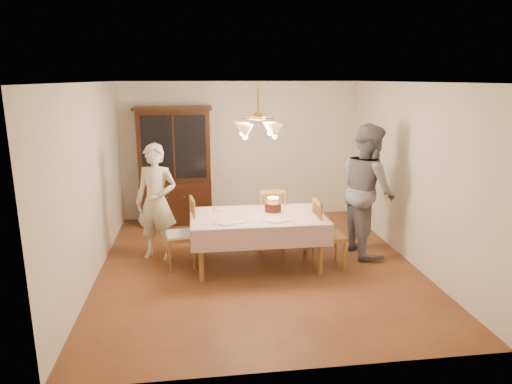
{
  "coord_description": "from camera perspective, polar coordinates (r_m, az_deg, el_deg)",
  "views": [
    {
      "loc": [
        -0.85,
        -6.15,
        2.65
      ],
      "look_at": [
        0.0,
        0.2,
        1.05
      ],
      "focal_mm": 32.0,
      "sensor_mm": 36.0,
      "label": 1
    }
  ],
  "objects": [
    {
      "name": "chair_left_end",
      "position": [
        6.65,
        -9.39,
        -5.44
      ],
      "size": [
        0.47,
        0.49,
        1.0
      ],
      "color": "brown",
      "rests_on": "ground"
    },
    {
      "name": "elderly_woman",
      "position": [
        6.91,
        -12.34,
        -1.23
      ],
      "size": [
        0.74,
        0.6,
        1.74
      ],
      "primitive_type": "imported",
      "rotation": [
        0.0,
        0.0,
        -0.34
      ],
      "color": "beige",
      "rests_on": "ground"
    },
    {
      "name": "china_hutch",
      "position": [
        8.57,
        -10.07,
        2.98
      ],
      "size": [
        1.38,
        0.54,
        2.16
      ],
      "color": "black",
      "rests_on": "ground"
    },
    {
      "name": "ground",
      "position": [
        6.75,
        0.23,
        -9.09
      ],
      "size": [
        5.0,
        5.0,
        0.0
      ],
      "primitive_type": "plane",
      "color": "brown",
      "rests_on": "ground"
    },
    {
      "name": "room_shell",
      "position": [
        6.3,
        0.24,
        4.26
      ],
      "size": [
        5.0,
        5.0,
        5.0
      ],
      "color": "white",
      "rests_on": "ground"
    },
    {
      "name": "chair_right_end",
      "position": [
        6.64,
        9.01,
        -5.57
      ],
      "size": [
        0.43,
        0.45,
        1.0
      ],
      "color": "brown",
      "rests_on": "ground"
    },
    {
      "name": "chandelier",
      "position": [
        6.24,
        0.25,
        7.84
      ],
      "size": [
        0.62,
        0.62,
        0.73
      ],
      "color": "#BF8C3F",
      "rests_on": "ground"
    },
    {
      "name": "birthday_cake",
      "position": [
        6.62,
        2.12,
        -1.98
      ],
      "size": [
        0.3,
        0.3,
        0.22
      ],
      "color": "white",
      "rests_on": "dining_table"
    },
    {
      "name": "place_setting_near_left",
      "position": [
        6.15,
        -3.51,
        -3.86
      ],
      "size": [
        0.4,
        0.25,
        0.02
      ],
      "color": "white",
      "rests_on": "dining_table"
    },
    {
      "name": "place_setting_near_right",
      "position": [
        6.27,
        2.59,
        -3.49
      ],
      "size": [
        0.42,
        0.27,
        0.02
      ],
      "color": "white",
      "rests_on": "dining_table"
    },
    {
      "name": "adult_in_grey",
      "position": [
        7.13,
        13.78,
        0.28
      ],
      "size": [
        0.83,
        1.03,
        2.01
      ],
      "primitive_type": "imported",
      "rotation": [
        0.0,
        0.0,
        1.65
      ],
      "color": "slate",
      "rests_on": "ground"
    },
    {
      "name": "place_setting_far_left",
      "position": [
        6.77,
        -3.76,
        -2.18
      ],
      "size": [
        0.38,
        0.23,
        0.02
      ],
      "color": "white",
      "rests_on": "dining_table"
    },
    {
      "name": "dining_table",
      "position": [
        6.51,
        0.23,
        -3.56
      ],
      "size": [
        1.9,
        1.1,
        0.76
      ],
      "color": "brown",
      "rests_on": "ground"
    },
    {
      "name": "chair_far_side",
      "position": [
        7.26,
        1.92,
        -3.68
      ],
      "size": [
        0.45,
        0.43,
        1.0
      ],
      "color": "brown",
      "rests_on": "ground"
    }
  ]
}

